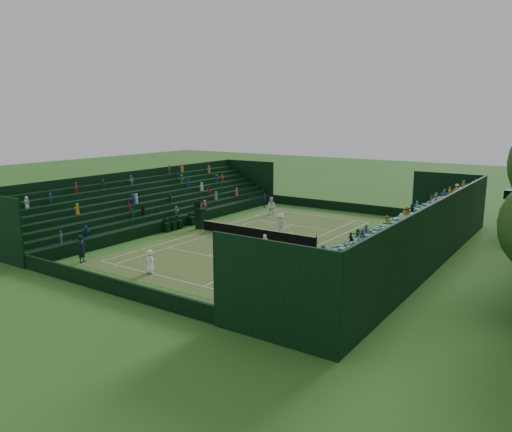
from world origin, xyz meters
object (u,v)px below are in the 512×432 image
object	(u,v)px
player_far_west	(272,206)
player_far_east	(280,224)
umpire_chair	(200,216)
player_near_east	(265,244)
player_near_west	(150,262)
tennis_net	(256,233)

from	to	relation	value
player_far_west	player_far_east	world-z (taller)	player_far_west
umpire_chair	player_near_east	size ratio (longest dim) A/B	1.78
player_near_west	player_near_east	world-z (taller)	player_near_west
player_far_east	tennis_net	bearing A→B (deg)	-123.26
tennis_net	player_near_east	distance (m)	4.97
player_near_east	player_far_east	bearing A→B (deg)	-108.29
umpire_chair	player_far_west	distance (m)	9.20
player_near_west	player_far_east	xyz separation A→B (m)	(1.52, 14.19, 0.15)
player_far_east	player_far_west	bearing A→B (deg)	117.64
tennis_net	player_near_west	world-z (taller)	player_near_west
tennis_net	player_near_west	bearing A→B (deg)	-92.45
player_far_west	player_far_east	bearing A→B (deg)	-72.18
umpire_chair	player_near_west	size ratio (longest dim) A/B	1.74
player_near_west	player_far_west	bearing A→B (deg)	-64.81
tennis_net	player_far_east	bearing A→B (deg)	66.55
tennis_net	umpire_chair	world-z (taller)	umpire_chair
umpire_chair	player_far_east	distance (m)	7.79
tennis_net	player_far_east	xyz separation A→B (m)	(1.02, 2.34, 0.44)
tennis_net	umpire_chair	xyz separation A→B (m)	(-6.51, 0.36, 0.70)
umpire_chair	player_near_west	bearing A→B (deg)	-63.80
player_far_east	umpire_chair	bearing A→B (deg)	-175.02
umpire_chair	player_near_west	xyz separation A→B (m)	(6.00, -12.20, -0.40)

